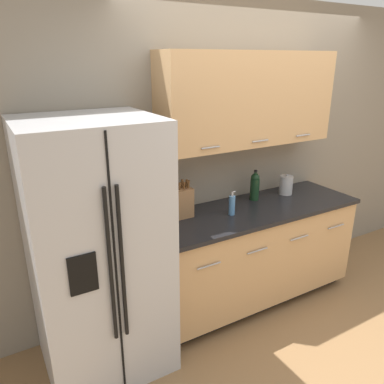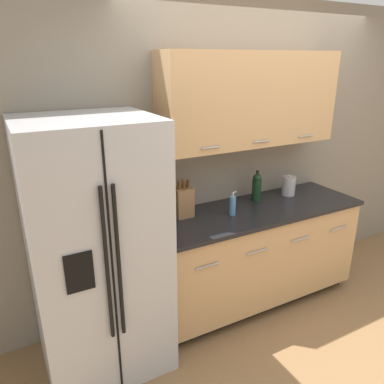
{
  "view_description": "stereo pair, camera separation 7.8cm",
  "coord_description": "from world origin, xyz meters",
  "px_view_note": "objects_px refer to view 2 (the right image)",
  "views": [
    {
      "loc": [
        -2.15,
        -1.52,
        2.12
      ],
      "look_at": [
        -0.81,
        0.8,
        1.16
      ],
      "focal_mm": 35.0,
      "sensor_mm": 36.0,
      "label": 1
    },
    {
      "loc": [
        -2.08,
        -1.56,
        2.12
      ],
      "look_at": [
        -0.81,
        0.8,
        1.16
      ],
      "focal_mm": 35.0,
      "sensor_mm": 36.0,
      "label": 2
    }
  ],
  "objects_px": {
    "wine_bottle": "(257,186)",
    "soap_dispenser": "(233,205)",
    "knife_block": "(184,202)",
    "steel_canister": "(289,186)",
    "refrigerator": "(97,250)"
  },
  "relations": [
    {
      "from": "steel_canister",
      "to": "soap_dispenser",
      "type": "bearing_deg",
      "value": -168.27
    },
    {
      "from": "refrigerator",
      "to": "knife_block",
      "type": "xyz_separation_m",
      "value": [
        0.76,
        0.2,
        0.14
      ]
    },
    {
      "from": "wine_bottle",
      "to": "soap_dispenser",
      "type": "bearing_deg",
      "value": -154.61
    },
    {
      "from": "refrigerator",
      "to": "steel_canister",
      "type": "xyz_separation_m",
      "value": [
        1.86,
        0.19,
        0.11
      ]
    },
    {
      "from": "knife_block",
      "to": "soap_dispenser",
      "type": "height_order",
      "value": "knife_block"
    },
    {
      "from": "knife_block",
      "to": "steel_canister",
      "type": "xyz_separation_m",
      "value": [
        1.1,
        -0.01,
        -0.04
      ]
    },
    {
      "from": "knife_block",
      "to": "soap_dispenser",
      "type": "xyz_separation_m",
      "value": [
        0.36,
        -0.16,
        -0.04
      ]
    },
    {
      "from": "refrigerator",
      "to": "wine_bottle",
      "type": "bearing_deg",
      "value": 8.18
    },
    {
      "from": "knife_block",
      "to": "wine_bottle",
      "type": "height_order",
      "value": "knife_block"
    },
    {
      "from": "refrigerator",
      "to": "steel_canister",
      "type": "relative_size",
      "value": 9.24
    },
    {
      "from": "soap_dispenser",
      "to": "steel_canister",
      "type": "distance_m",
      "value": 0.75
    },
    {
      "from": "knife_block",
      "to": "wine_bottle",
      "type": "bearing_deg",
      "value": 1.43
    },
    {
      "from": "steel_canister",
      "to": "refrigerator",
      "type": "bearing_deg",
      "value": -174.21
    },
    {
      "from": "wine_bottle",
      "to": "steel_canister",
      "type": "distance_m",
      "value": 0.36
    },
    {
      "from": "wine_bottle",
      "to": "steel_canister",
      "type": "xyz_separation_m",
      "value": [
        0.35,
        -0.03,
        -0.04
      ]
    }
  ]
}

